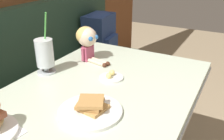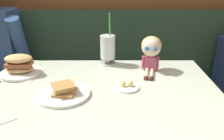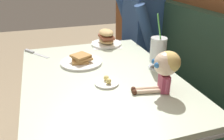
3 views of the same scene
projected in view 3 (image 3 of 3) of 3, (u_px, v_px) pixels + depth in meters
name	position (u px, v px, depth m)	size (l,w,h in m)	color
booth_bench	(190.00, 117.00, 1.59)	(2.60, 0.48, 1.00)	#233D2D
diner_table	(101.00, 107.00, 1.33)	(1.11, 0.81, 0.74)	beige
toast_plate	(81.00, 61.00, 1.39)	(0.25, 0.25, 0.06)	white
milkshake_glass	(158.00, 51.00, 1.30)	(0.10, 0.10, 0.31)	silver
sandwich_plate	(106.00, 39.00, 1.69)	(0.23, 0.23, 0.12)	white
butter_saucer	(107.00, 82.00, 1.16)	(0.12, 0.12, 0.04)	white
butter_knife	(33.00, 52.00, 1.56)	(0.20, 0.16, 0.01)	silver
seated_doll	(166.00, 66.00, 1.04)	(0.13, 0.23, 0.20)	#B74C6B
diner_patron	(137.00, 28.00, 2.13)	(0.55, 0.48, 0.81)	#2D4C7F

